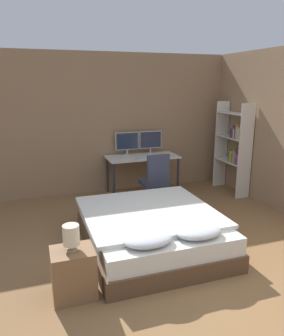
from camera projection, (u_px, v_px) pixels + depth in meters
ground_plane at (235, 299)px, 3.32m from camera, size 20.00×20.00×0.00m
wall_back at (127, 123)px, 6.52m from camera, size 12.00×0.06×2.70m
bed at (151, 230)px, 4.31m from camera, size 1.71×1.93×0.57m
nightstand at (73, 273)px, 3.32m from camera, size 0.43×0.36×0.51m
bedside_lamp at (71, 235)px, 3.21m from camera, size 0.17×0.17×0.27m
desk at (142, 161)px, 6.40m from camera, size 1.39×0.64×0.75m
monitor_left at (127, 142)px, 6.43m from camera, size 0.47×0.16×0.45m
monitor_right at (151, 141)px, 6.59m from camera, size 0.47×0.16×0.45m
keyboard at (146, 158)px, 6.18m from camera, size 0.39×0.13×0.02m
computer_mouse at (160, 156)px, 6.27m from camera, size 0.07×0.05×0.04m
office_chair at (155, 186)px, 5.77m from camera, size 0.52×0.52×0.96m
bookshelf at (236, 145)px, 6.31m from camera, size 0.29×0.85×1.78m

